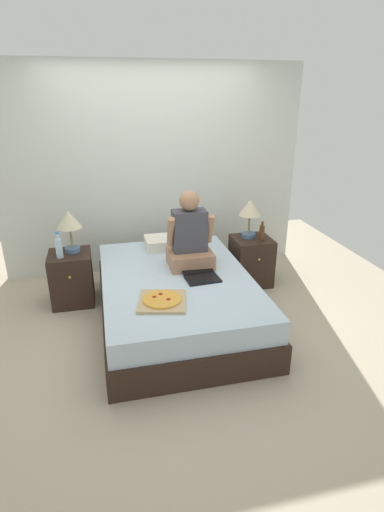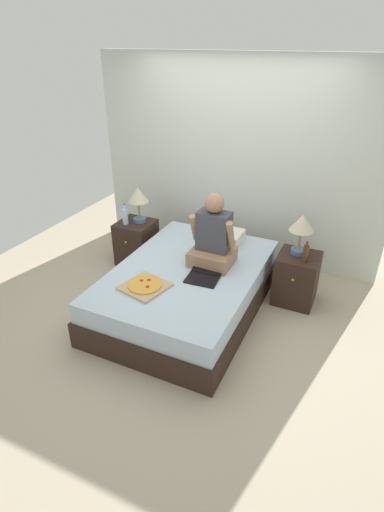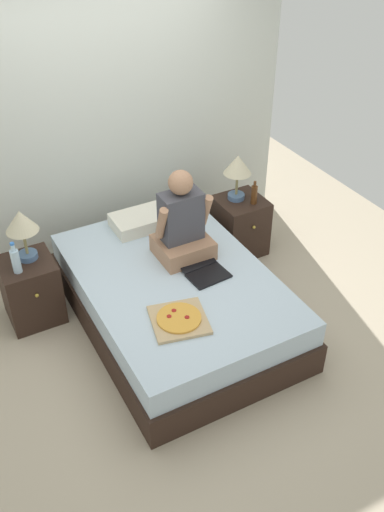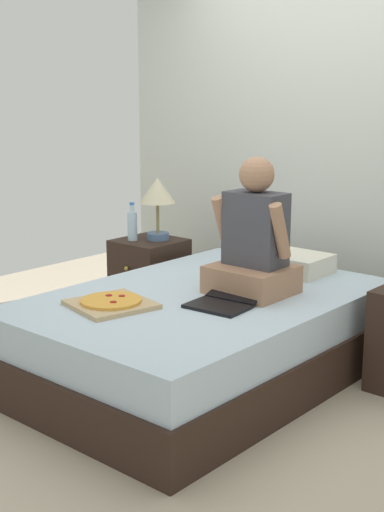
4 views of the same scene
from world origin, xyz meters
TOP-DOWN VIEW (x-y plane):
  - ground_plane at (0.00, 0.00)m, footprint 5.71×5.71m
  - wall_back at (0.00, 1.43)m, footprint 3.71×0.12m
  - bed at (0.00, 0.00)m, footprint 1.47×2.14m
  - nightstand_left at (-1.03, 0.63)m, footprint 0.44×0.47m
  - lamp_on_left_nightstand at (-0.99, 0.68)m, footprint 0.26×0.26m
  - water_bottle at (-1.11, 0.54)m, footprint 0.07×0.07m
  - pillow at (0.06, 0.79)m, footprint 0.52×0.34m
  - person_seated at (0.19, 0.23)m, footprint 0.47×0.40m
  - laptop at (0.23, -0.08)m, footprint 0.35×0.44m
  - pizza_box at (-0.22, -0.50)m, footprint 0.48×0.48m

SIDE VIEW (x-z plane):
  - ground_plane at x=0.00m, z-range 0.00..0.00m
  - bed at x=0.00m, z-range 0.00..0.49m
  - nightstand_left at x=-1.03m, z-range 0.00..0.57m
  - pizza_box at x=-0.22m, z-range 0.49..0.53m
  - laptop at x=0.23m, z-range 0.47..0.55m
  - pillow at x=0.06m, z-range 0.49..0.61m
  - water_bottle at x=-1.11m, z-range 0.55..0.82m
  - person_seated at x=0.19m, z-range 0.39..1.17m
  - lamp_on_left_nightstand at x=-0.99m, z-range 0.67..1.12m
  - wall_back at x=0.00m, z-range 0.00..2.50m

